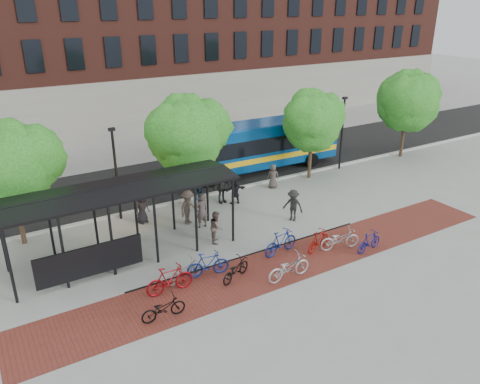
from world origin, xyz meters
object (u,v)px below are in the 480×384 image
bike_1 (170,280)px  bike_2 (184,271)px  tree_c (313,118)px  bike_7 (281,242)px  lamp_post_right (342,131)px  pedestrian_5 (235,191)px  pedestrian_6 (273,176)px  tree_d (408,98)px  pedestrian_3 (188,207)px  bike_3 (208,264)px  pedestrian_1 (202,211)px  bus_shelter (119,197)px  tree_a (11,162)px  lamp_post_left (116,172)px  pedestrian_4 (221,187)px  pedestrian_9 (293,205)px  pedestrian_8 (216,227)px  bike_9 (318,240)px  bike_4 (236,270)px  bike_6 (289,267)px  tree_b (187,131)px  bike_0 (163,308)px  bike_10 (340,239)px  bike_11 (369,242)px  pedestrian_0 (142,208)px  bus (254,144)px  pedestrian_2 (198,198)px

bike_1 → bike_2: 1.02m
tree_c → bike_7: (-7.80, -7.46, -3.45)m
lamp_post_right → pedestrian_5: lamp_post_right is taller
pedestrian_5 → bike_1: bearing=49.7°
tree_c → pedestrian_6: size_ratio=3.77×
tree_d → pedestrian_3: size_ratio=3.44×
bike_3 → pedestrian_1: pedestrian_1 is taller
lamp_post_right → bus_shelter: bearing=-166.6°
tree_a → lamp_post_left: bearing=2.9°
pedestrian_4 → pedestrian_9: bearing=-70.8°
tree_c → tree_a: bearing=180.0°
pedestrian_5 → lamp_post_left: bearing=-6.4°
pedestrian_6 → pedestrian_8: 7.96m
pedestrian_5 → tree_d: bearing=-168.9°
lamp_post_right → bike_9: lamp_post_right is taller
bike_4 → pedestrian_5: 8.14m
tree_c → tree_d: (9.01, 0.00, 0.42)m
bike_1 → bike_6: 5.08m
tree_b → tree_c: 9.00m
tree_c → bike_0: tree_c is taller
bike_10 → bike_4: bearing=101.5°
tree_d → pedestrian_5: bearing=-175.5°
pedestrian_9 → lamp_post_right: bearing=93.0°
bus_shelter → bike_9: 9.55m
pedestrian_8 → bike_3: bearing=175.2°
bike_2 → bike_6: size_ratio=0.84×
bike_11 → pedestrian_4: 9.32m
tree_b → pedestrian_6: (5.71, -0.34, -3.67)m
bike_6 → pedestrian_5: (2.14, 8.17, 0.24)m
pedestrian_0 → pedestrian_1: bearing=-61.7°
lamp_post_right → pedestrian_5: bearing=-171.1°
tree_a → bike_10: size_ratio=3.06×
bus_shelter → pedestrian_8: bus_shelter is taller
bus_shelter → tree_d: 23.59m
tree_b → bus: 7.57m
tree_d → pedestrian_5: size_ratio=4.08×
bike_3 → bike_0: bearing=133.5°
pedestrian_6 → tree_a: bearing=25.5°
pedestrian_5 → tree_c: bearing=-162.9°
bus → pedestrian_2: size_ratio=8.13×
pedestrian_0 → bus_shelter: bearing=-144.9°
bus_shelter → bike_11: size_ratio=6.39×
pedestrian_0 → pedestrian_3: (2.07, -1.38, 0.10)m
bike_1 → pedestrian_2: (4.62, 6.66, 0.16)m
tree_a → bike_11: bearing=-34.0°
bike_2 → pedestrian_8: pedestrian_8 is taller
bike_0 → pedestrian_0: 8.61m
bike_4 → bike_9: bike_9 is taller
lamp_post_right → pedestrian_2: 12.09m
bike_4 → pedestrian_9: pedestrian_9 is taller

